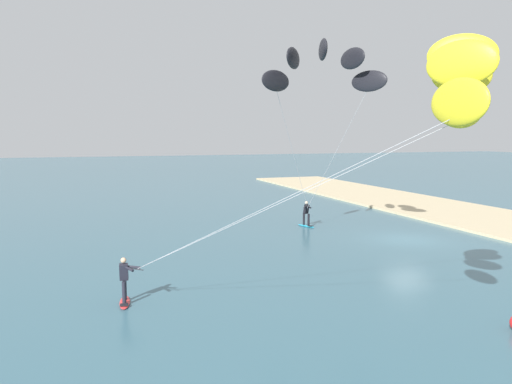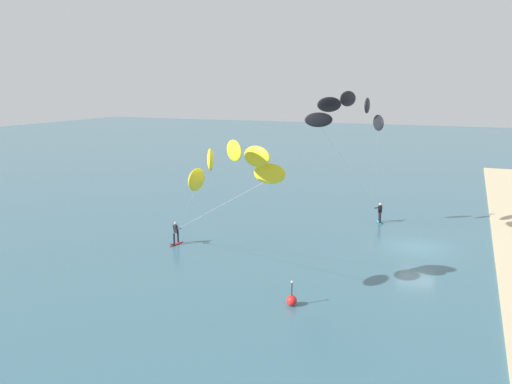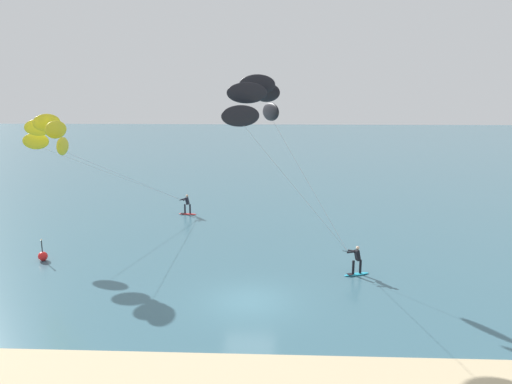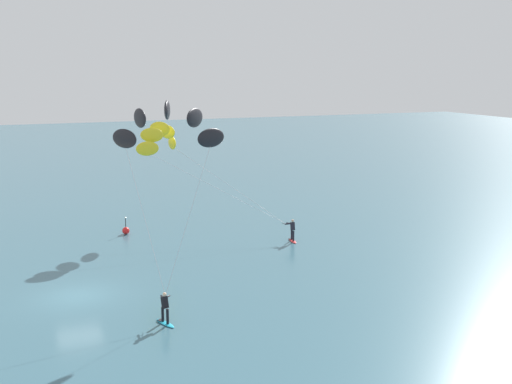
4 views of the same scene
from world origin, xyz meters
name	(u,v)px [view 2 (image 2 of 4)]	position (x,y,z in m)	size (l,w,h in m)	color
ground_plane	(418,247)	(0.00, 0.00, 0.00)	(240.00, 240.00, 0.00)	#386070
kitesurfer_nearshore	(231,168)	(-12.96, 8.49, 7.12)	(10.40, 10.64, 8.62)	red
kitesurfer_mid_water	(349,114)	(0.33, 5.38, 9.27)	(8.17, 6.32, 10.94)	#23ADD1
marker_buoy	(292,300)	(-12.77, 5.13, 0.30)	(0.56, 0.56, 1.38)	red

